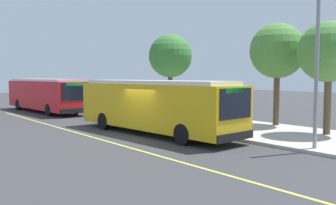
{
  "coord_description": "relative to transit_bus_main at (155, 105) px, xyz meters",
  "views": [
    {
      "loc": [
        15.7,
        -10.85,
        3.16
      ],
      "look_at": [
        0.63,
        1.13,
        1.79
      ],
      "focal_mm": 39.0,
      "sensor_mm": 36.0,
      "label": 1
    }
  ],
  "objects": [
    {
      "name": "street_tree_upstreet",
      "position": [
        6.46,
        6.43,
        2.8
      ],
      "size": [
        3.17,
        3.17,
        5.88
      ],
      "color": "brown",
      "rests_on": "sidewalk_curb"
    },
    {
      "name": "lane_stripe_center",
      "position": [
        0.4,
        -3.21,
        -1.61
      ],
      "size": [
        36.0,
        0.14,
        0.01
      ],
      "primitive_type": "cube",
      "color": "#E0D64C",
      "rests_on": "ground_plane"
    },
    {
      "name": "route_sign_post",
      "position": [
        1.09,
        2.62,
        0.34
      ],
      "size": [
        0.44,
        0.08,
        2.8
      ],
      "color": "#333338",
      "rests_on": "sidewalk_curb"
    },
    {
      "name": "pedestrian_commuter",
      "position": [
        2.31,
        3.29,
        -0.5
      ],
      "size": [
        0.24,
        0.4,
        1.69
      ],
      "color": "#282D47",
      "rests_on": "sidewalk_curb"
    },
    {
      "name": "street_tree_downstreet",
      "position": [
        2.59,
        7.5,
        3.1
      ],
      "size": [
        3.39,
        3.39,
        6.3
      ],
      "color": "brown",
      "rests_on": "sidewalk_curb"
    },
    {
      "name": "street_tree_near_shelter",
      "position": [
        -6.45,
        6.31,
        3.14
      ],
      "size": [
        3.42,
        3.42,
        6.35
      ],
      "color": "brown",
      "rests_on": "sidewalk_curb"
    },
    {
      "name": "transit_bus_main",
      "position": [
        0.0,
        0.0,
        0.0
      ],
      "size": [
        11.3,
        3.23,
        2.95
      ],
      "color": "gold",
      "rests_on": "ground_plane"
    },
    {
      "name": "transit_bus_second",
      "position": [
        -16.16,
        -0.23,
        0.0
      ],
      "size": [
        11.89,
        3.01,
        2.95
      ],
      "color": "red",
      "rests_on": "ground_plane"
    },
    {
      "name": "ground_plane",
      "position": [
        0.4,
        -1.01,
        -1.62
      ],
      "size": [
        120.0,
        120.0,
        0.0
      ],
      "primitive_type": "plane",
      "color": "#38383A"
    },
    {
      "name": "bus_shelter",
      "position": [
        -1.35,
        4.8,
        0.3
      ],
      "size": [
        2.9,
        1.6,
        2.48
      ],
      "color": "#333338",
      "rests_on": "sidewalk_curb"
    },
    {
      "name": "utility_pole",
      "position": [
        8.06,
        2.43,
        1.73
      ],
      "size": [
        0.16,
        0.16,
        6.4
      ],
      "primitive_type": "cylinder",
      "color": "gray",
      "rests_on": "sidewalk_curb"
    },
    {
      "name": "waiting_bench",
      "position": [
        -1.41,
        4.95,
        -0.98
      ],
      "size": [
        1.6,
        0.48,
        0.95
      ],
      "color": "brown",
      "rests_on": "sidewalk_curb"
    },
    {
      "name": "sidewalk_curb",
      "position": [
        0.4,
        4.99,
        -1.54
      ],
      "size": [
        44.0,
        6.4,
        0.15
      ],
      "primitive_type": "cube",
      "color": "#B7B2A8",
      "rests_on": "ground_plane"
    }
  ]
}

